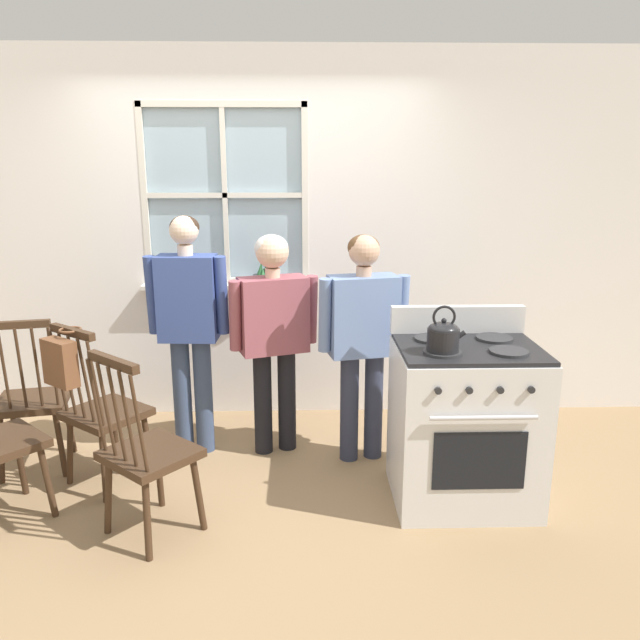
# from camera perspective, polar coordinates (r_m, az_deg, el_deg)

# --- Properties ---
(ground_plane) EXTENTS (16.00, 16.00, 0.00)m
(ground_plane) POSITION_cam_1_polar(r_m,az_deg,el_deg) (3.77, -7.01, -16.31)
(ground_plane) COLOR #937551
(wall_back) EXTENTS (6.40, 0.16, 2.70)m
(wall_back) POSITION_cam_1_polar(r_m,az_deg,el_deg) (4.67, -5.78, 7.07)
(wall_back) COLOR white
(wall_back) RESTS_ON ground_plane
(chair_by_window) EXTENTS (0.58, 0.57, 1.01)m
(chair_by_window) POSITION_cam_1_polar(r_m,az_deg,el_deg) (3.97, -19.21, -8.07)
(chair_by_window) COLOR #3D2819
(chair_by_window) RESTS_ON ground_plane
(chair_near_wall) EXTENTS (0.58, 0.58, 1.01)m
(chair_near_wall) POSITION_cam_1_polar(r_m,az_deg,el_deg) (3.39, -15.57, -11.77)
(chair_near_wall) COLOR #3D2819
(chair_near_wall) RESTS_ON ground_plane
(chair_center_cluster) EXTENTS (0.49, 0.48, 1.01)m
(chair_center_cluster) POSITION_cam_1_polar(r_m,az_deg,el_deg) (4.32, -24.88, -6.82)
(chair_center_cluster) COLOR #3D2819
(chair_center_cluster) RESTS_ON ground_plane
(person_elderly_left) EXTENTS (0.53, 0.23, 1.58)m
(person_elderly_left) POSITION_cam_1_polar(r_m,az_deg,el_deg) (4.11, -11.92, 0.37)
(person_elderly_left) COLOR #384766
(person_elderly_left) RESTS_ON ground_plane
(person_teen_center) EXTENTS (0.59, 0.34, 1.46)m
(person_teen_center) POSITION_cam_1_polar(r_m,az_deg,el_deg) (4.05, -4.28, -0.20)
(person_teen_center) COLOR black
(person_teen_center) RESTS_ON ground_plane
(person_adult_right) EXTENTS (0.59, 0.29, 1.48)m
(person_adult_right) POSITION_cam_1_polar(r_m,az_deg,el_deg) (3.94, 3.94, -0.71)
(person_adult_right) COLOR #2D3347
(person_adult_right) RESTS_ON ground_plane
(stove) EXTENTS (0.79, 0.68, 1.08)m
(stove) POSITION_cam_1_polar(r_m,az_deg,el_deg) (3.69, 13.06, -9.06)
(stove) COLOR silver
(stove) RESTS_ON ground_plane
(kettle) EXTENTS (0.21, 0.17, 0.25)m
(kettle) POSITION_cam_1_polar(r_m,az_deg,el_deg) (3.34, 11.21, -1.38)
(kettle) COLOR black
(kettle) RESTS_ON stove
(potted_plant) EXTENTS (0.16, 0.16, 0.20)m
(potted_plant) POSITION_cam_1_polar(r_m,az_deg,el_deg) (4.62, -5.17, 3.97)
(potted_plant) COLOR #42474C
(potted_plant) RESTS_ON wall_back
(handbag) EXTENTS (0.25, 0.25, 0.31)m
(handbag) POSITION_cam_1_polar(r_m,az_deg,el_deg) (3.73, -22.64, -3.50)
(handbag) COLOR brown
(handbag) RESTS_ON chair_by_window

